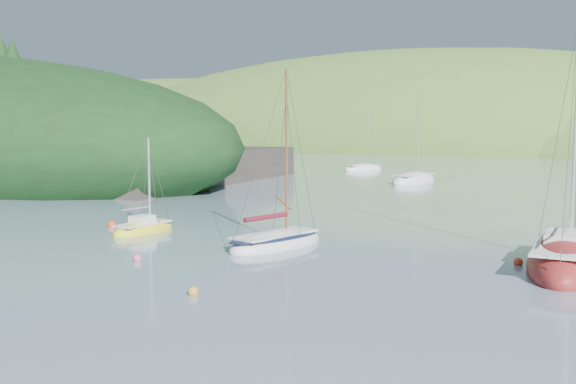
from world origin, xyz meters
The scene contains 7 objects.
ground centered at (0.00, 0.00, 0.00)m, with size 700.00×700.00×0.00m, color #7791A4.
daysailer_white centered at (-0.45, 7.60, 0.22)m, with size 3.22×6.40×9.40m.
sloop_red centered at (12.55, 10.12, 0.24)m, with size 3.93×9.39×13.55m.
sailboat_yellow centered at (-9.19, 7.26, 0.16)m, with size 1.80×4.41×5.83m.
distant_sloop_a centered at (-8.59, 46.98, 0.19)m, with size 3.70×8.27×11.42m.
distant_sloop_c centered at (-22.18, 62.91, 0.16)m, with size 4.71×6.86×9.26m.
mooring_buoys centered at (-3.54, 5.08, 0.12)m, with size 23.45×11.65×0.51m.
Camera 1 is at (16.72, -18.57, 5.81)m, focal length 40.00 mm.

